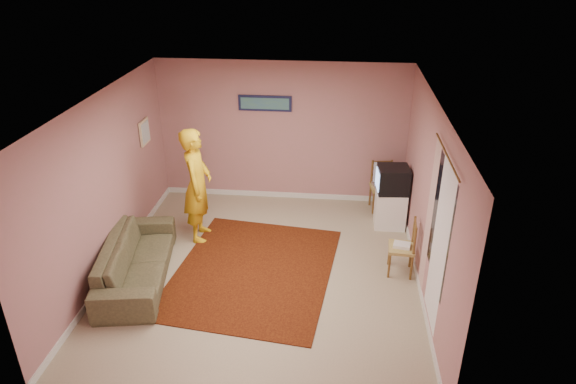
# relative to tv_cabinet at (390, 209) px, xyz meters

# --- Properties ---
(ground) EXTENTS (5.00, 5.00, 0.00)m
(ground) POSITION_rel_tv_cabinet_xyz_m (-1.95, -1.60, -0.32)
(ground) COLOR tan
(ground) RESTS_ON ground
(wall_back) EXTENTS (4.50, 0.02, 2.60)m
(wall_back) POSITION_rel_tv_cabinet_xyz_m (-1.95, 0.90, 0.98)
(wall_back) COLOR #9F6E69
(wall_back) RESTS_ON ground
(wall_front) EXTENTS (4.50, 0.02, 2.60)m
(wall_front) POSITION_rel_tv_cabinet_xyz_m (-1.95, -4.10, 0.98)
(wall_front) COLOR #9F6E69
(wall_front) RESTS_ON ground
(wall_left) EXTENTS (0.02, 5.00, 2.60)m
(wall_left) POSITION_rel_tv_cabinet_xyz_m (-4.20, -1.60, 0.98)
(wall_left) COLOR #9F6E69
(wall_left) RESTS_ON ground
(wall_right) EXTENTS (0.02, 5.00, 2.60)m
(wall_right) POSITION_rel_tv_cabinet_xyz_m (0.30, -1.60, 0.98)
(wall_right) COLOR #9F6E69
(wall_right) RESTS_ON ground
(ceiling) EXTENTS (4.50, 5.00, 0.02)m
(ceiling) POSITION_rel_tv_cabinet_xyz_m (-1.95, -1.60, 2.28)
(ceiling) COLOR white
(ceiling) RESTS_ON wall_back
(baseboard_back) EXTENTS (4.50, 0.02, 0.10)m
(baseboard_back) POSITION_rel_tv_cabinet_xyz_m (-1.95, 0.89, -0.27)
(baseboard_back) COLOR silver
(baseboard_back) RESTS_ON ground
(baseboard_left) EXTENTS (0.02, 5.00, 0.10)m
(baseboard_left) POSITION_rel_tv_cabinet_xyz_m (-4.19, -1.60, -0.27)
(baseboard_left) COLOR silver
(baseboard_left) RESTS_ON ground
(baseboard_right) EXTENTS (0.02, 5.00, 0.10)m
(baseboard_right) POSITION_rel_tv_cabinet_xyz_m (0.29, -1.60, -0.27)
(baseboard_right) COLOR silver
(baseboard_right) RESTS_ON ground
(window) EXTENTS (0.01, 1.10, 1.50)m
(window) POSITION_rel_tv_cabinet_xyz_m (0.29, -2.50, 1.13)
(window) COLOR black
(window) RESTS_ON wall_right
(curtain_sheer) EXTENTS (0.01, 0.75, 2.10)m
(curtain_sheer) POSITION_rel_tv_cabinet_xyz_m (0.28, -2.65, 0.93)
(curtain_sheer) COLOR white
(curtain_sheer) RESTS_ON wall_right
(curtain_floral) EXTENTS (0.01, 0.35, 2.10)m
(curtain_floral) POSITION_rel_tv_cabinet_xyz_m (0.27, -1.95, 0.93)
(curtain_floral) COLOR beige
(curtain_floral) RESTS_ON wall_right
(curtain_rod) EXTENTS (0.02, 1.40, 0.02)m
(curtain_rod) POSITION_rel_tv_cabinet_xyz_m (0.25, -2.50, 2.00)
(curtain_rod) COLOR brown
(curtain_rod) RESTS_ON wall_right
(picture_back) EXTENTS (0.95, 0.04, 0.28)m
(picture_back) POSITION_rel_tv_cabinet_xyz_m (-2.25, 0.87, 1.53)
(picture_back) COLOR #15183A
(picture_back) RESTS_ON wall_back
(picture_left) EXTENTS (0.04, 0.38, 0.42)m
(picture_left) POSITION_rel_tv_cabinet_xyz_m (-4.17, 0.00, 1.23)
(picture_left) COLOR beige
(picture_left) RESTS_ON wall_left
(area_rug) EXTENTS (2.57, 3.06, 0.01)m
(area_rug) POSITION_rel_tv_cabinet_xyz_m (-2.11, -1.60, -0.32)
(area_rug) COLOR black
(area_rug) RESTS_ON ground
(tv_cabinet) EXTENTS (0.51, 0.46, 0.65)m
(tv_cabinet) POSITION_rel_tv_cabinet_xyz_m (0.00, 0.00, 0.00)
(tv_cabinet) COLOR white
(tv_cabinet) RESTS_ON ground
(crt_tv) EXTENTS (0.54, 0.49, 0.44)m
(crt_tv) POSITION_rel_tv_cabinet_xyz_m (-0.01, -0.00, 0.54)
(crt_tv) COLOR black
(crt_tv) RESTS_ON tv_cabinet
(chair_a) EXTENTS (0.45, 0.44, 0.49)m
(chair_a) POSITION_rel_tv_cabinet_xyz_m (-0.11, 0.59, 0.22)
(chair_a) COLOR tan
(chair_a) RESTS_ON ground
(dvd_player) EXTENTS (0.39, 0.31, 0.06)m
(dvd_player) POSITION_rel_tv_cabinet_xyz_m (-0.11, 0.59, 0.16)
(dvd_player) COLOR silver
(dvd_player) RESTS_ON chair_a
(blue_throw) EXTENTS (0.35, 0.04, 0.37)m
(blue_throw) POSITION_rel_tv_cabinet_xyz_m (-0.11, 0.60, 0.40)
(blue_throw) COLOR #94B7F3
(blue_throw) RESTS_ON chair_a
(chair_b) EXTENTS (0.40, 0.42, 0.47)m
(chair_b) POSITION_rel_tv_cabinet_xyz_m (0.05, -1.40, 0.20)
(chair_b) COLOR tan
(chair_b) RESTS_ON ground
(game_console) EXTENTS (0.27, 0.22, 0.05)m
(game_console) POSITION_rel_tv_cabinet_xyz_m (0.05, -1.40, 0.14)
(game_console) COLOR white
(game_console) RESTS_ON chair_b
(sofa) EXTENTS (1.19, 2.25, 0.62)m
(sofa) POSITION_rel_tv_cabinet_xyz_m (-3.75, -1.93, -0.01)
(sofa) COLOR brown
(sofa) RESTS_ON ground
(person) EXTENTS (0.49, 0.71, 1.89)m
(person) POSITION_rel_tv_cabinet_xyz_m (-3.13, -0.69, 0.62)
(person) COLOR gold
(person) RESTS_ON ground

